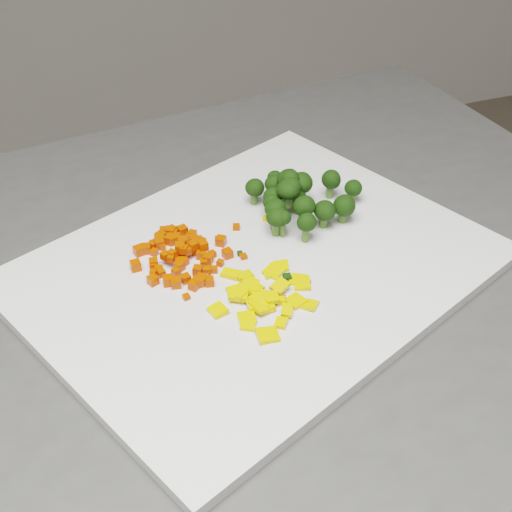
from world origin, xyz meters
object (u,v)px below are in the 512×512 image
object	(u,v)px
carrot_pile	(183,249)
broccoli_pile	(304,188)
pepper_pile	(265,297)
cutting_board	(256,268)

from	to	relation	value
carrot_pile	broccoli_pile	world-z (taller)	broccoli_pile
carrot_pile	pepper_pile	size ratio (longest dim) A/B	0.86
cutting_board	broccoli_pile	size ratio (longest dim) A/B	3.75
cutting_board	carrot_pile	world-z (taller)	carrot_pile
pepper_pile	broccoli_pile	xyz separation A→B (m)	(0.10, 0.13, 0.02)
cutting_board	carrot_pile	size ratio (longest dim) A/B	4.50
carrot_pile	broccoli_pile	xyz separation A→B (m)	(0.15, 0.04, 0.01)
cutting_board	broccoli_pile	bearing A→B (deg)	41.40
pepper_pile	broccoli_pile	world-z (taller)	broccoli_pile
cutting_board	carrot_pile	xyz separation A→B (m)	(-0.07, 0.03, 0.02)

